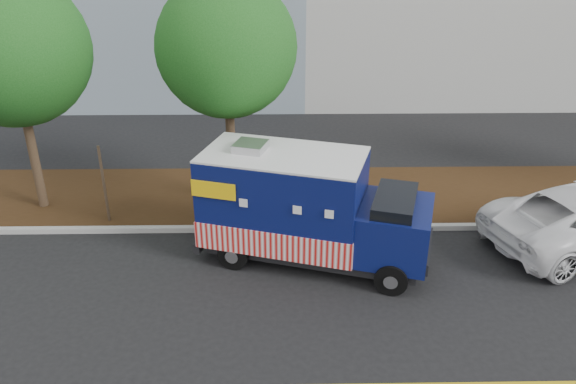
{
  "coord_description": "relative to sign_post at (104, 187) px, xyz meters",
  "views": [
    {
      "loc": [
        0.83,
        -12.22,
        7.71
      ],
      "look_at": [
        1.05,
        0.6,
        1.57
      ],
      "focal_mm": 35.0,
      "sensor_mm": 36.0,
      "label": 1
    }
  ],
  "objects": [
    {
      "name": "tree_b",
      "position": [
        3.42,
        1.24,
        3.51
      ],
      "size": [
        3.81,
        3.81,
        6.63
      ],
      "color": "#38281C",
      "rests_on": "ground"
    },
    {
      "name": "food_truck",
      "position": [
        5.39,
        -1.79,
        0.15
      ],
      "size": [
        6.0,
        3.6,
        2.99
      ],
      "rotation": [
        0.0,
        0.0,
        -0.3
      ],
      "color": "black",
      "rests_on": "ground"
    },
    {
      "name": "curb",
      "position": [
        3.98,
        -0.4,
        -1.12
      ],
      "size": [
        120.0,
        0.18,
        0.15
      ],
      "primitive_type": "cube",
      "color": "#9E9E99",
      "rests_on": "ground"
    },
    {
      "name": "tree_a",
      "position": [
        -2.21,
        0.99,
        3.52
      ],
      "size": [
        4.09,
        4.09,
        6.78
      ],
      "color": "#38281C",
      "rests_on": "ground"
    },
    {
      "name": "mulch_strip",
      "position": [
        3.98,
        1.7,
        -1.12
      ],
      "size": [
        120.0,
        4.0,
        0.15
      ],
      "primitive_type": "cube",
      "color": "#301E0D",
      "rests_on": "ground"
    },
    {
      "name": "ground",
      "position": [
        3.98,
        -1.8,
        -1.2
      ],
      "size": [
        120.0,
        120.0,
        0.0
      ],
      "primitive_type": "plane",
      "color": "black",
      "rests_on": "ground"
    },
    {
      "name": "sign_post",
      "position": [
        0.0,
        0.0,
        0.0
      ],
      "size": [
        0.06,
        0.06,
        2.4
      ],
      "primitive_type": "cube",
      "color": "#473828",
      "rests_on": "ground"
    }
  ]
}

